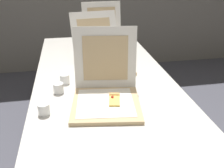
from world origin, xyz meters
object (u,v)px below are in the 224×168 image
table (105,87)px  cup_white_near_center (58,88)px  pizza_box_front (106,93)px  pizza_box_middle (102,60)px  pizza_box_back (106,42)px  cup_white_near_left (44,109)px  cup_white_mid (65,79)px

table → cup_white_near_center: (-0.31, -0.11, 0.08)m
pizza_box_front → pizza_box_middle: pizza_box_front is taller
pizza_box_middle → pizza_box_back: bearing=70.1°
pizza_box_middle → pizza_box_back: pizza_box_back is taller
pizza_box_back → cup_white_near_left: pizza_box_back is taller
cup_white_near_left → cup_white_mid: 0.38m
pizza_box_middle → cup_white_mid: bearing=-146.9°
pizza_box_middle → cup_white_near_center: bearing=-138.9°
cup_white_mid → pizza_box_back: bearing=61.5°
pizza_box_middle → cup_white_mid: 0.38m
cup_white_near_center → pizza_box_front: bearing=-30.6°
cup_white_near_left → cup_white_mid: bearing=72.7°
pizza_box_back → cup_white_mid: (-0.39, -0.72, -0.03)m
cup_white_near_left → table: bearing=42.3°
table → pizza_box_back: (0.12, 0.73, 0.10)m
pizza_box_middle → cup_white_near_left: bearing=-131.1°
pizza_box_middle → pizza_box_back: (0.10, 0.47, 0.00)m
pizza_box_front → pizza_box_back: (0.15, 1.01, 0.00)m
pizza_box_front → cup_white_near_left: pizza_box_front is taller
cup_white_near_center → cup_white_near_left: size_ratio=1.00×
pizza_box_back → pizza_box_front: bearing=-101.8°
table → cup_white_mid: bearing=177.0°
cup_white_mid → pizza_box_front: bearing=-51.0°
pizza_box_middle → cup_white_near_center: (-0.33, -0.38, -0.02)m
pizza_box_front → pizza_box_back: size_ratio=1.05×
table → pizza_box_front: pizza_box_front is taller
pizza_box_middle → table: bearing=-102.5°
pizza_box_front → table: bearing=91.3°
pizza_box_middle → pizza_box_back: 0.48m
pizza_box_middle → cup_white_mid: (-0.29, -0.25, -0.02)m
pizza_box_front → pizza_box_back: same height
pizza_box_back → cup_white_near_center: pizza_box_back is taller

